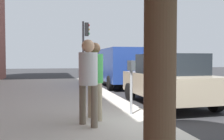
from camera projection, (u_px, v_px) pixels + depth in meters
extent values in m
plane|color=#2B2B2D|center=(165.00, 127.00, 6.07)|extent=(80.00, 80.00, 0.00)
cube|color=#B7B2A8|center=(31.00, 133.00, 5.37)|extent=(28.00, 6.00, 0.15)
cylinder|color=gray|center=(131.00, 92.00, 6.81)|extent=(0.07, 0.07, 1.15)
cube|color=#383D42|center=(132.00, 66.00, 6.68)|extent=(0.16, 0.11, 0.26)
cube|color=#383D42|center=(130.00, 65.00, 6.88)|extent=(0.16, 0.11, 0.26)
cube|color=#268C33|center=(135.00, 65.00, 6.69)|extent=(0.10, 0.01, 0.10)
cube|color=#268C33|center=(132.00, 65.00, 6.89)|extent=(0.10, 0.01, 0.10)
cylinder|color=tan|center=(91.00, 100.00, 6.44)|extent=(0.15, 0.15, 0.87)
cylinder|color=tan|center=(99.00, 102.00, 6.10)|extent=(0.15, 0.15, 0.87)
cylinder|color=green|center=(95.00, 68.00, 6.24)|extent=(0.40, 0.40, 0.69)
sphere|color=brown|center=(95.00, 48.00, 6.22)|extent=(0.27, 0.27, 0.27)
cylinder|color=#726656|center=(83.00, 104.00, 5.78)|extent=(0.15, 0.15, 0.89)
cylinder|color=#726656|center=(94.00, 107.00, 5.49)|extent=(0.15, 0.15, 0.89)
cylinder|color=silver|center=(88.00, 69.00, 5.60)|extent=(0.41, 0.41, 0.70)
sphere|color=tan|center=(88.00, 46.00, 5.58)|extent=(0.28, 0.28, 0.28)
cube|color=gray|center=(167.00, 85.00, 9.01)|extent=(4.44, 1.94, 0.76)
cube|color=black|center=(170.00, 64.00, 8.78)|extent=(2.24, 1.74, 0.68)
cylinder|color=black|center=(130.00, 91.00, 10.18)|extent=(0.66, 0.23, 0.66)
cylinder|color=black|center=(171.00, 90.00, 10.63)|extent=(0.66, 0.23, 0.66)
cylinder|color=black|center=(162.00, 104.00, 7.42)|extent=(0.66, 0.23, 0.66)
cylinder|color=black|center=(215.00, 101.00, 7.86)|extent=(0.66, 0.23, 0.66)
cube|color=navy|center=(120.00, 65.00, 15.01)|extent=(5.24, 2.10, 1.80)
cylinder|color=black|center=(99.00, 78.00, 16.49)|extent=(0.76, 0.23, 0.76)
cylinder|color=black|center=(128.00, 78.00, 16.90)|extent=(0.76, 0.23, 0.76)
cylinder|color=black|center=(110.00, 83.00, 13.20)|extent=(0.76, 0.23, 0.76)
cylinder|color=black|center=(145.00, 82.00, 13.60)|extent=(0.76, 0.23, 0.76)
cylinder|color=brown|center=(160.00, 59.00, 2.57)|extent=(0.32, 0.32, 2.88)
cylinder|color=black|center=(83.00, 53.00, 14.94)|extent=(0.12, 0.12, 3.60)
cube|color=black|center=(87.00, 29.00, 14.93)|extent=(0.24, 0.20, 0.76)
sphere|color=red|center=(89.00, 25.00, 14.95)|extent=(0.14, 0.14, 0.14)
sphere|color=orange|center=(89.00, 29.00, 14.96)|extent=(0.14, 0.14, 0.14)
sphere|color=green|center=(89.00, 34.00, 14.97)|extent=(0.14, 0.14, 0.14)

